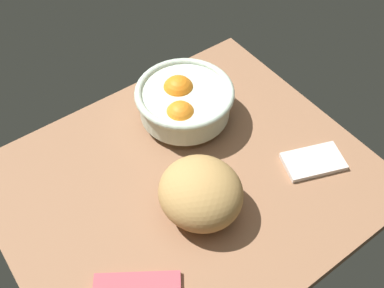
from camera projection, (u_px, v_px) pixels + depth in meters
ground_plane at (187, 184)px, 90.56cm from camera, size 71.26×59.70×3.00cm
fruit_bowl at (184, 101)px, 95.74cm from camera, size 21.12×21.12×9.79cm
bread_loaf at (201, 193)px, 80.95cm from camera, size 18.23×18.76×10.97cm
napkin_folded at (313, 161)px, 91.56cm from camera, size 13.77×10.87×1.10cm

